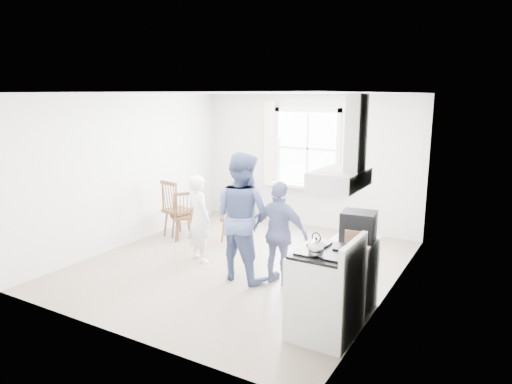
% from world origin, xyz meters
% --- Properties ---
extents(room_shell, '(4.62, 5.12, 2.64)m').
position_xyz_m(room_shell, '(0.00, 0.00, 1.30)').
color(room_shell, gray).
rests_on(room_shell, ground).
extents(window_assembly, '(1.88, 0.24, 1.70)m').
position_xyz_m(window_assembly, '(0.00, 2.45, 1.46)').
color(window_assembly, white).
rests_on(window_assembly, room_shell).
extents(range_hood, '(0.45, 0.76, 0.94)m').
position_xyz_m(range_hood, '(2.07, -1.35, 1.90)').
color(range_hood, white).
rests_on(range_hood, room_shell).
extents(shelf_unit, '(0.40, 0.30, 0.80)m').
position_xyz_m(shelf_unit, '(-1.40, 2.33, 0.40)').
color(shelf_unit, slate).
rests_on(shelf_unit, ground).
extents(gas_stove, '(0.68, 0.76, 1.12)m').
position_xyz_m(gas_stove, '(1.91, -1.35, 0.48)').
color(gas_stove, silver).
rests_on(gas_stove, ground).
extents(kettle, '(0.18, 0.18, 0.25)m').
position_xyz_m(kettle, '(1.86, -1.53, 1.04)').
color(kettle, silver).
rests_on(kettle, gas_stove).
extents(low_cabinet, '(0.50, 0.55, 0.90)m').
position_xyz_m(low_cabinet, '(1.98, -0.65, 0.45)').
color(low_cabinet, white).
rests_on(low_cabinet, ground).
extents(stereo_stack, '(0.42, 0.38, 0.34)m').
position_xyz_m(stereo_stack, '(2.03, -0.66, 1.07)').
color(stereo_stack, black).
rests_on(stereo_stack, low_cabinet).
extents(cardboard_box, '(0.30, 0.25, 0.16)m').
position_xyz_m(cardboard_box, '(2.04, -0.77, 0.98)').
color(cardboard_box, '#946B47').
rests_on(cardboard_box, low_cabinet).
extents(windsor_chair_a, '(0.46, 0.45, 0.90)m').
position_xyz_m(windsor_chair_a, '(-0.72, 0.82, 0.55)').
color(windsor_chair_a, '#482C17').
rests_on(windsor_chair_a, ground).
extents(windsor_chair_b, '(0.53, 0.53, 1.07)m').
position_xyz_m(windsor_chair_b, '(-1.77, 0.50, 0.65)').
color(windsor_chair_b, '#482C17').
rests_on(windsor_chair_b, ground).
extents(windsor_chair_c, '(0.53, 0.53, 0.91)m').
position_xyz_m(windsor_chair_c, '(-1.51, 0.47, 0.55)').
color(windsor_chair_c, '#482C17').
rests_on(windsor_chair_c, ground).
extents(person_left, '(0.66, 0.66, 1.38)m').
position_xyz_m(person_left, '(-0.64, -0.21, 0.69)').
color(person_left, white).
rests_on(person_left, ground).
extents(person_mid, '(0.99, 0.99, 1.82)m').
position_xyz_m(person_mid, '(0.30, -0.46, 0.91)').
color(person_mid, '#4D5E90').
rests_on(person_mid, ground).
extents(person_right, '(0.88, 0.88, 1.44)m').
position_xyz_m(person_right, '(0.84, -0.35, 0.72)').
color(person_right, navy).
rests_on(person_right, ground).
extents(potted_plant, '(0.22, 0.22, 0.30)m').
position_xyz_m(potted_plant, '(0.27, 2.36, 1.00)').
color(potted_plant, '#357737').
rests_on(potted_plant, window_assembly).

